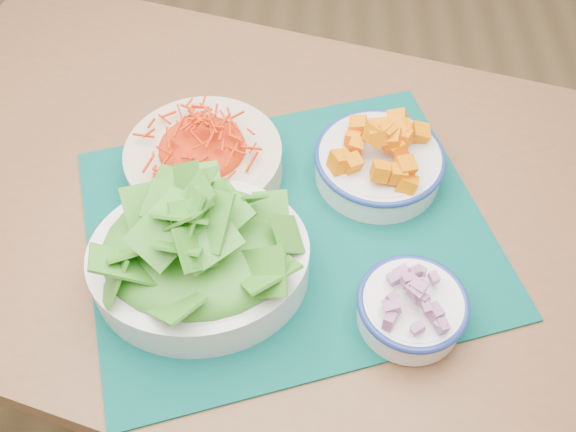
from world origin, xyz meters
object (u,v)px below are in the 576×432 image
at_px(carrot_bowl, 203,154).
at_px(lettuce_bowl, 198,249).
at_px(squash_bowl, 380,157).
at_px(table, 229,227).
at_px(placemat, 288,230).
at_px(onion_bowl, 412,305).

relative_size(carrot_bowl, lettuce_bowl, 0.90).
distance_m(squash_bowl, lettuce_bowl, 0.30).
relative_size(squash_bowl, lettuce_bowl, 0.66).
bearing_deg(table, placemat, -22.70).
relative_size(placemat, lettuce_bowl, 1.78).
relative_size(lettuce_bowl, onion_bowl, 2.07).
bearing_deg(lettuce_bowl, squash_bowl, 30.75).
height_order(squash_bowl, onion_bowl, squash_bowl).
bearing_deg(onion_bowl, squash_bowl, 96.56).
relative_size(placemat, onion_bowl, 3.69).
bearing_deg(squash_bowl, lettuce_bowl, -142.40).
height_order(table, carrot_bowl, carrot_bowl).
height_order(carrot_bowl, onion_bowl, carrot_bowl).
bearing_deg(lettuce_bowl, onion_bowl, -18.46).
bearing_deg(placemat, squash_bowl, 21.40).
height_order(placemat, squash_bowl, squash_bowl).
xyz_separation_m(placemat, lettuce_bowl, (-0.11, -0.08, 0.07)).
height_order(placemat, lettuce_bowl, lettuce_bowl).
distance_m(lettuce_bowl, onion_bowl, 0.27).
relative_size(carrot_bowl, squash_bowl, 1.37).
bearing_deg(table, squash_bowl, 22.70).
bearing_deg(table, carrot_bowl, 162.50).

